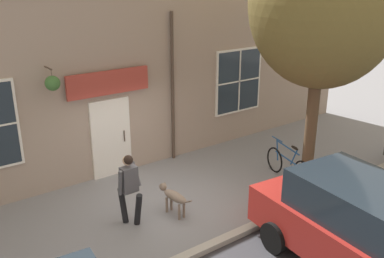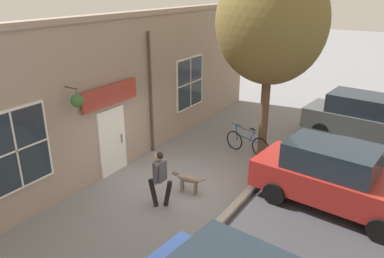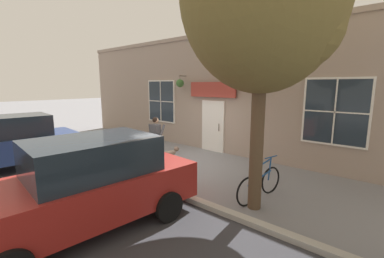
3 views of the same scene
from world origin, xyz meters
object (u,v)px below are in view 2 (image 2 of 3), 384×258
Objects in this scene: dog_on_leash at (187,179)px; street_tree_by_curb at (271,25)px; leaning_bicycle at (247,142)px; parked_car_mid_block at (335,176)px; parked_car_far_end at (363,117)px; pedestrian_walking at (160,174)px.

street_tree_by_curb is (0.79, 3.63, 3.95)m from dog_on_leash.
parked_car_mid_block is (3.36, -1.91, 0.50)m from leaning_bicycle.
parked_car_far_end is (3.49, 6.89, 0.44)m from dog_on_leash.
leaning_bicycle is (-0.49, -0.20, -4.02)m from street_tree_by_curb.
pedestrian_walking is 4.61m from parked_car_mid_block.
pedestrian_walking reaches higher than dog_on_leash.
leaning_bicycle reaches higher than dog_on_leash.
pedestrian_walking is 1.43× the size of dog_on_leash.
dog_on_leash is 0.65× the size of leaning_bicycle.
street_tree_by_curb is 3.71× the size of leaning_bicycle.
parked_car_far_end is (-0.18, 5.37, 0.00)m from parked_car_mid_block.
leaning_bicycle is at bearing 150.42° from parked_car_mid_block.
parked_car_mid_block is 5.37m from parked_car_far_end.
parked_car_far_end is at bearing 91.88° from parked_car_mid_block.
pedestrian_walking is 4.45m from leaning_bicycle.
pedestrian_walking is 1.11m from dog_on_leash.
dog_on_leash is at bearing -157.51° from parked_car_mid_block.
street_tree_by_curb reaches higher than parked_car_mid_block.
parked_car_far_end is (3.19, 3.46, 0.50)m from leaning_bicycle.
street_tree_by_curb is at bearing 143.68° from parked_car_mid_block.
leaning_bicycle is at bearing -132.64° from parked_car_far_end.
street_tree_by_curb is (1.01, 4.59, 3.45)m from pedestrian_walking.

